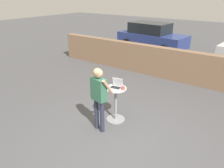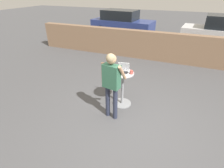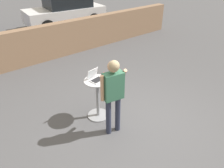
% 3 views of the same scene
% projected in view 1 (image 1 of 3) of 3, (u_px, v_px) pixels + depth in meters
% --- Properties ---
extents(ground_plane, '(50.00, 50.00, 0.00)m').
position_uv_depth(ground_plane, '(113.00, 142.00, 5.17)').
color(ground_plane, '#4C4C4F').
extents(pavement_kerb, '(12.31, 0.35, 1.24)m').
position_uv_depth(pavement_kerb, '(183.00, 66.00, 8.42)').
color(pavement_kerb, '#84664C').
rests_on(pavement_kerb, ground_plane).
extents(cafe_table, '(0.57, 0.57, 0.96)m').
position_uv_depth(cafe_table, '(116.00, 103.00, 5.87)').
color(cafe_table, gray).
rests_on(cafe_table, ground_plane).
extents(laptop, '(0.34, 0.34, 0.24)m').
position_uv_depth(laptop, '(116.00, 85.00, 5.71)').
color(laptop, silver).
rests_on(laptop, cafe_table).
extents(coffee_mug, '(0.12, 0.08, 0.10)m').
position_uv_depth(coffee_mug, '(123.00, 88.00, 5.57)').
color(coffee_mug, '#C14C42').
rests_on(coffee_mug, cafe_table).
extents(standing_person, '(0.57, 0.33, 1.67)m').
position_uv_depth(standing_person, '(99.00, 92.00, 5.22)').
color(standing_person, '#282D42').
rests_on(standing_person, ground_plane).
extents(parked_car_near_street, '(4.11, 2.07, 1.64)m').
position_uv_depth(parked_car_near_street, '(151.00, 37.00, 12.76)').
color(parked_car_near_street, navy).
rests_on(parked_car_near_street, ground_plane).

